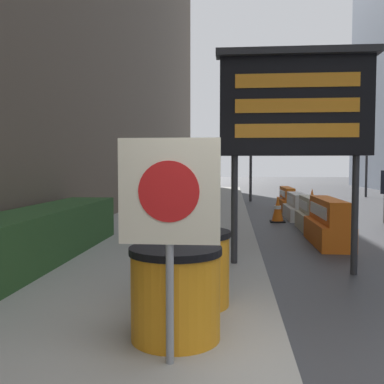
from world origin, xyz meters
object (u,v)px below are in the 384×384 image
barrel_drum_foreground (176,293)px  traffic_cone_far (282,200)px  jersey_barrier_white (297,208)px  jersey_barrier_cream (310,215)px  traffic_cone_near (278,209)px  jersey_barrier_orange_far (328,224)px  traffic_light_near_curb (251,127)px  warning_sign (169,205)px  message_board (295,106)px  barrel_drum_middle (193,268)px  traffic_light_far_side (368,140)px  jersey_barrier_orange_near (287,200)px  traffic_cone_mid (312,199)px

barrel_drum_foreground → traffic_cone_far: 12.80m
traffic_cone_far → jersey_barrier_white: bearing=-87.0°
jersey_barrier_cream → traffic_cone_near: bearing=114.0°
barrel_drum_foreground → jersey_barrier_white: barrel_drum_foreground is taller
jersey_barrier_orange_far → traffic_light_near_curb: size_ratio=0.46×
warning_sign → message_board: size_ratio=0.51×
barrel_drum_middle → traffic_light_near_curb: (1.22, 15.49, 2.76)m
jersey_barrier_cream → traffic_light_far_side: (4.84, 12.05, 2.53)m
traffic_light_far_side → jersey_barrier_orange_near: bearing=-123.8°
traffic_light_near_curb → barrel_drum_foreground: bearing=-94.5°
traffic_cone_far → traffic_light_near_curb: size_ratio=0.16×
barrel_drum_middle → warning_sign: 1.64m
barrel_drum_middle → traffic_cone_mid: barrel_drum_middle is taller
barrel_drum_middle → traffic_cone_mid: size_ratio=1.03×
jersey_barrier_orange_near → jersey_barrier_white: bearing=-90.0°
jersey_barrier_orange_far → jersey_barrier_orange_near: jersey_barrier_orange_far is taller
traffic_cone_mid → traffic_light_far_side: bearing=59.7°
jersey_barrier_cream → warning_sign: bearing=-106.4°
jersey_barrier_cream → traffic_light_near_curb: size_ratio=0.35×
warning_sign → jersey_barrier_cream: size_ratio=1.04×
barrel_drum_middle → traffic_cone_near: (1.69, 8.16, -0.17)m
barrel_drum_foreground → barrel_drum_middle: size_ratio=1.00×
warning_sign → jersey_barrier_cream: bearing=73.6°
jersey_barrier_orange_near → traffic_light_near_curb: traffic_light_near_curb is taller
jersey_barrier_white → traffic_light_far_side: traffic_light_far_side is taller
jersey_barrier_orange_far → traffic_cone_far: (-0.14, 7.05, -0.05)m
warning_sign → traffic_cone_far: (2.26, 13.10, -0.96)m
barrel_drum_foreground → jersey_barrier_white: bearing=76.4°
barrel_drum_foreground → jersey_barrier_orange_far: bearing=66.5°
jersey_barrier_cream → traffic_cone_near: size_ratio=2.18×
barrel_drum_foreground → traffic_light_near_curb: traffic_light_near_curb is taller
jersey_barrier_cream → traffic_light_near_curb: traffic_light_near_curb is taller
jersey_barrier_white → traffic_cone_near: 1.07m
message_board → jersey_barrier_white: message_board is taller
barrel_drum_middle → jersey_barrier_white: size_ratio=0.40×
jersey_barrier_white → jersey_barrier_orange_near: (0.00, 2.51, 0.03)m
warning_sign → traffic_cone_near: bearing=79.7°
jersey_barrier_orange_near → traffic_light_near_curb: (-1.13, 3.97, 2.92)m
jersey_barrier_cream → jersey_barrier_orange_near: 4.83m
barrel_drum_middle → barrel_drum_foreground: bearing=-94.2°
jersey_barrier_orange_far → traffic_light_far_side: (4.84, 14.13, 2.48)m
jersey_barrier_orange_far → traffic_light_near_curb: traffic_light_near_curb is taller
jersey_barrier_orange_far → traffic_light_near_curb: 11.31m
traffic_cone_far → traffic_light_far_side: bearing=54.9°
warning_sign → jersey_barrier_cream: warning_sign is taller
barrel_drum_foreground → traffic_cone_near: 9.27m
traffic_light_far_side → traffic_light_near_curb: bearing=-151.4°
barrel_drum_foreground → traffic_light_near_curb: size_ratio=0.17×
jersey_barrier_orange_far → barrel_drum_foreground: bearing=-113.5°
traffic_light_near_curb → traffic_light_far_side: 6.80m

